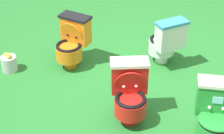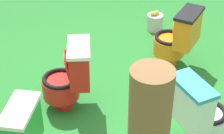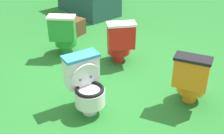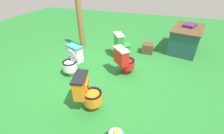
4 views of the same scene
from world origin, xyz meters
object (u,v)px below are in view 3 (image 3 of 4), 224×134
toilet_green (64,34)px  toilet_red (120,42)px  toilet_orange (191,79)px  toilet_white (86,84)px  small_crate (73,26)px

toilet_green → toilet_red: same height
toilet_orange → toilet_white: same height
toilet_white → small_crate: size_ratio=2.03×
toilet_white → toilet_red: size_ratio=1.00×
toilet_orange → toilet_white: (-0.97, -0.89, 0.00)m
toilet_red → small_crate: toilet_red is taller
toilet_orange → toilet_green: bearing=165.2°
toilet_green → toilet_red: 0.96m
toilet_white → small_crate: 2.46m
toilet_orange → small_crate: toilet_orange is taller
toilet_orange → small_crate: 2.88m
toilet_white → toilet_red: same height
toilet_orange → toilet_red: (-1.35, 0.36, 0.00)m
toilet_green → toilet_red: size_ratio=1.00×
toilet_green → toilet_red: (0.92, 0.30, 0.00)m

